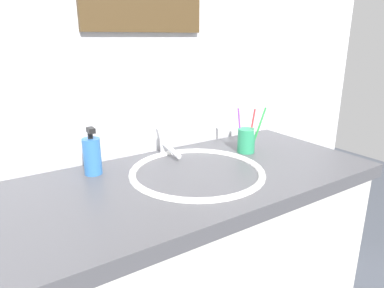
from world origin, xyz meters
TOP-DOWN VIEW (x-y plane):
  - tiled_wall_back at (0.00, 0.32)m, footprint 2.45×0.04m
  - vanity_counter at (0.00, 0.00)m, footprint 1.25×0.57m
  - sink_basin at (0.04, 0.01)m, footprint 0.45×0.45m
  - faucet at (0.04, 0.22)m, footprint 0.02×0.16m
  - toothbrush_cup at (0.31, 0.08)m, footprint 0.07×0.07m
  - toothbrush_purple at (0.30, 0.11)m, footprint 0.01×0.04m
  - toothbrush_white at (0.32, 0.05)m, footprint 0.02×0.05m
  - toothbrush_red at (0.35, 0.10)m, footprint 0.05×0.02m
  - toothbrush_green at (0.35, 0.05)m, footprint 0.06×0.04m
  - soap_dispenser at (-0.25, 0.19)m, footprint 0.06×0.06m

SIDE VIEW (x-z plane):
  - vanity_counter at x=0.00m, z-range 0.00..0.83m
  - sink_basin at x=0.04m, z-range 0.74..0.85m
  - faucet at x=0.04m, z-range 0.82..0.92m
  - toothbrush_cup at x=0.31m, z-range 0.83..0.92m
  - soap_dispenser at x=-0.25m, z-range 0.82..0.97m
  - toothbrush_red at x=0.35m, z-range 0.85..1.03m
  - toothbrush_purple at x=0.30m, z-range 0.85..1.04m
  - toothbrush_white at x=0.32m, z-range 0.85..1.04m
  - toothbrush_green at x=0.35m, z-range 0.85..1.04m
  - tiled_wall_back at x=0.00m, z-range 0.00..2.40m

